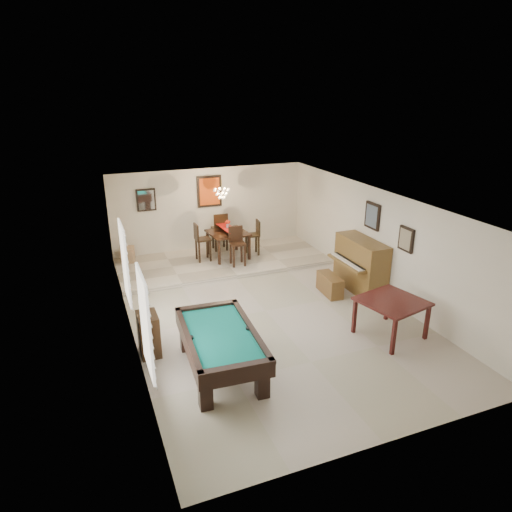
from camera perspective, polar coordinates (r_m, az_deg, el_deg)
ground_plane at (r=10.66m, az=1.19°, el=-6.91°), size 6.00×9.00×0.02m
wall_back at (r=14.19m, az=-5.81°, el=5.71°), size 6.00×0.04×2.60m
wall_front at (r=6.65m, az=16.77°, el=-13.22°), size 6.00×0.04×2.60m
wall_left at (r=9.46m, az=-15.79°, el=-2.67°), size 0.04×9.00×2.60m
wall_right at (r=11.56m, az=15.11°, el=1.64°), size 0.04×9.00×2.60m
ceiling at (r=9.74m, az=1.30°, el=6.86°), size 6.00×9.00×0.04m
dining_step at (r=13.42m, az=-4.15°, el=-0.67°), size 6.00×2.50×0.12m
window_left_front at (r=7.43m, az=-13.66°, el=-8.19°), size 0.06×1.00×1.70m
window_left_rear at (r=9.98m, az=-16.07°, el=-0.84°), size 0.06×1.00×1.70m
pool_table at (r=8.43m, az=-4.43°, el=-11.94°), size 1.39×2.38×0.77m
square_table at (r=9.88m, az=16.45°, el=-7.45°), size 1.41×1.41×0.81m
upright_piano at (r=11.68m, az=12.31°, el=-1.21°), size 0.90×1.61×1.34m
piano_bench at (r=11.54m, az=9.21°, el=-3.55°), size 0.40×0.90×0.49m
apothecary_chest at (r=9.12m, az=-13.26°, el=-9.50°), size 0.37×0.56×0.84m
dining_table at (r=13.46m, az=-3.52°, el=1.69°), size 1.16×1.16×0.89m
flower_vase at (r=13.29m, az=-3.57°, el=4.01°), size 0.18×0.18×0.25m
dining_chair_south at (r=12.80m, az=-2.32°, el=1.20°), size 0.43×0.43×1.10m
dining_chair_north at (r=14.07m, az=-4.58°, el=3.12°), size 0.45×0.45×1.18m
dining_chair_west at (r=13.22m, az=-6.65°, el=1.74°), size 0.42×0.42×1.11m
dining_chair_east at (r=13.63m, az=-0.46°, el=2.32°), size 0.43×0.43×1.05m
corner_bench at (r=13.69m, az=-15.73°, el=0.19°), size 0.45×0.52×0.40m
chandelier at (r=12.76m, az=-4.32°, el=8.25°), size 0.44×0.44×0.60m
back_painting at (r=14.01m, az=-5.85°, el=8.04°), size 0.75×0.06×0.95m
back_mirror at (r=13.66m, az=-13.57°, el=6.82°), size 0.55×0.06×0.65m
right_picture_upper at (r=11.59m, az=14.36°, el=4.87°), size 0.06×0.55×0.65m
right_picture_lower at (r=10.67m, az=18.26°, el=2.01°), size 0.06×0.45×0.55m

